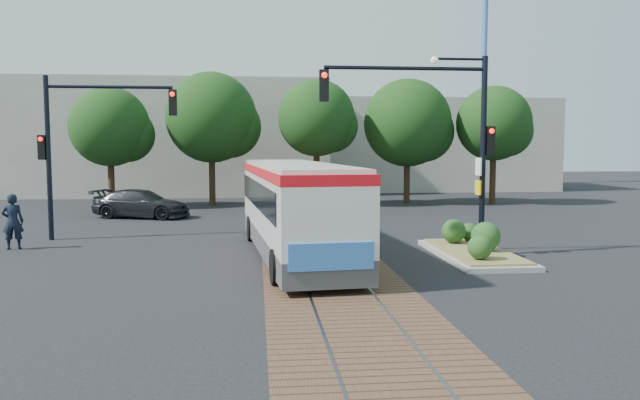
% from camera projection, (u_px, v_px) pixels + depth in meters
% --- Properties ---
extents(ground, '(120.00, 120.00, 0.00)m').
position_uv_depth(ground, '(318.00, 254.00, 20.00)').
color(ground, black).
rests_on(ground, ground).
extents(trackbed, '(3.60, 40.00, 0.02)m').
position_uv_depth(trackbed, '(308.00, 236.00, 23.96)').
color(trackbed, brown).
rests_on(trackbed, ground).
extents(tree_row, '(26.40, 5.60, 7.67)m').
position_uv_depth(tree_row, '(311.00, 122.00, 35.97)').
color(tree_row, '#382314').
rests_on(tree_row, ground).
extents(warehouses, '(40.00, 13.00, 8.00)m').
position_uv_depth(warehouses, '(275.00, 141.00, 48.10)').
color(warehouses, '#ADA899').
rests_on(warehouses, ground).
extents(crane, '(8.00, 0.50, 18.00)m').
position_uv_depth(crane, '(484.00, 61.00, 54.57)').
color(crane, '#3F72B2').
rests_on(crane, ground).
extents(city_bus, '(3.31, 11.07, 2.92)m').
position_uv_depth(city_bus, '(294.00, 205.00, 19.46)').
color(city_bus, '#414143').
rests_on(city_bus, ground).
extents(traffic_island, '(2.20, 5.20, 1.13)m').
position_uv_depth(traffic_island, '(473.00, 246.00, 19.57)').
color(traffic_island, gray).
rests_on(traffic_island, ground).
extents(signal_pole_main, '(5.49, 0.46, 6.00)m').
position_uv_depth(signal_pole_main, '(445.00, 123.00, 19.23)').
color(signal_pole_main, black).
rests_on(signal_pole_main, ground).
extents(signal_pole_left, '(4.99, 0.34, 6.00)m').
position_uv_depth(signal_pole_left, '(80.00, 135.00, 22.78)').
color(signal_pole_left, black).
rests_on(signal_pole_left, ground).
extents(officer, '(0.76, 0.58, 1.87)m').
position_uv_depth(officer, '(13.00, 222.00, 20.80)').
color(officer, black).
rests_on(officer, ground).
extents(parked_car, '(5.05, 3.27, 1.36)m').
position_uv_depth(parked_car, '(142.00, 204.00, 29.94)').
color(parked_car, black).
rests_on(parked_car, ground).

